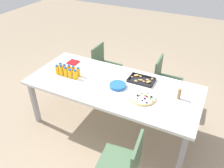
{
  "coord_description": "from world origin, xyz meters",
  "views": [
    {
      "loc": [
        1.1,
        -2.23,
        2.43
      ],
      "look_at": [
        0.0,
        -0.02,
        0.77
      ],
      "focal_mm": 36.32,
      "sensor_mm": 36.0,
      "label": 1
    }
  ],
  "objects_px": {
    "juice_bottle_5": "(61,67)",
    "juice_bottle_7": "(69,70)",
    "fruit_pizza": "(143,97)",
    "chair_far_right": "(165,79)",
    "juice_bottle_8": "(73,71)",
    "cardboard_tube": "(179,94)",
    "chair_far_left": "(104,64)",
    "juice_bottle_2": "(66,72)",
    "chair_near_right": "(125,162)",
    "juice_bottle_1": "(61,70)",
    "juice_bottle_4": "(75,75)",
    "snack_tray": "(141,80)",
    "juice_bottle_0": "(57,70)",
    "party_table": "(113,88)",
    "plate_stack": "(118,86)",
    "juice_bottle_3": "(70,74)",
    "juice_bottle_6": "(65,69)",
    "napkin_stack": "(73,62)",
    "juice_bottle_9": "(78,72)"
  },
  "relations": [
    {
      "from": "juice_bottle_4",
      "to": "juice_bottle_7",
      "type": "relative_size",
      "value": 1.0
    },
    {
      "from": "juice_bottle_3",
      "to": "juice_bottle_8",
      "type": "xyz_separation_m",
      "value": [
        0.0,
        0.08,
        0.0
      ]
    },
    {
      "from": "juice_bottle_5",
      "to": "snack_tray",
      "type": "xyz_separation_m",
      "value": [
        1.13,
        0.28,
        -0.05
      ]
    },
    {
      "from": "chair_far_right",
      "to": "juice_bottle_7",
      "type": "height_order",
      "value": "juice_bottle_7"
    },
    {
      "from": "juice_bottle_1",
      "to": "juice_bottle_4",
      "type": "relative_size",
      "value": 1.1
    },
    {
      "from": "juice_bottle_0",
      "to": "juice_bottle_1",
      "type": "relative_size",
      "value": 0.96
    },
    {
      "from": "juice_bottle_3",
      "to": "plate_stack",
      "type": "relative_size",
      "value": 0.6
    },
    {
      "from": "chair_near_right",
      "to": "juice_bottle_4",
      "type": "relative_size",
      "value": 6.09
    },
    {
      "from": "party_table",
      "to": "juice_bottle_4",
      "type": "bearing_deg",
      "value": -169.16
    },
    {
      "from": "juice_bottle_5",
      "to": "plate_stack",
      "type": "distance_m",
      "value": 0.9
    },
    {
      "from": "juice_bottle_0",
      "to": "juice_bottle_2",
      "type": "xyz_separation_m",
      "value": [
        0.15,
        -0.0,
        0.0
      ]
    },
    {
      "from": "juice_bottle_1",
      "to": "juice_bottle_3",
      "type": "bearing_deg",
      "value": -0.99
    },
    {
      "from": "juice_bottle_7",
      "to": "juice_bottle_9",
      "type": "xyz_separation_m",
      "value": [
        0.16,
        -0.0,
        0.0
      ]
    },
    {
      "from": "juice_bottle_4",
      "to": "snack_tray",
      "type": "distance_m",
      "value": 0.9
    },
    {
      "from": "juice_bottle_7",
      "to": "snack_tray",
      "type": "xyz_separation_m",
      "value": [
        0.99,
        0.28,
        -0.05
      ]
    },
    {
      "from": "party_table",
      "to": "juice_bottle_0",
      "type": "relative_size",
      "value": 16.03
    },
    {
      "from": "chair_near_right",
      "to": "juice_bottle_1",
      "type": "height_order",
      "value": "juice_bottle_1"
    },
    {
      "from": "chair_far_left",
      "to": "napkin_stack",
      "type": "xyz_separation_m",
      "value": [
        -0.24,
        -0.56,
        0.25
      ]
    },
    {
      "from": "juice_bottle_3",
      "to": "cardboard_tube",
      "type": "height_order",
      "value": "cardboard_tube"
    },
    {
      "from": "juice_bottle_4",
      "to": "juice_bottle_9",
      "type": "relative_size",
      "value": 0.98
    },
    {
      "from": "juice_bottle_7",
      "to": "juice_bottle_8",
      "type": "bearing_deg",
      "value": -2.78
    },
    {
      "from": "juice_bottle_0",
      "to": "juice_bottle_6",
      "type": "xyz_separation_m",
      "value": [
        0.07,
        0.07,
        -0.0
      ]
    },
    {
      "from": "party_table",
      "to": "juice_bottle_2",
      "type": "relative_size",
      "value": 15.96
    },
    {
      "from": "juice_bottle_6",
      "to": "juice_bottle_3",
      "type": "bearing_deg",
      "value": -26.96
    },
    {
      "from": "chair_far_right",
      "to": "plate_stack",
      "type": "xyz_separation_m",
      "value": [
        -0.42,
        -0.86,
        0.26
      ]
    },
    {
      "from": "snack_tray",
      "to": "chair_far_left",
      "type": "bearing_deg",
      "value": 147.53
    },
    {
      "from": "party_table",
      "to": "juice_bottle_7",
      "type": "relative_size",
      "value": 16.86
    },
    {
      "from": "chair_far_left",
      "to": "juice_bottle_0",
      "type": "xyz_separation_m",
      "value": [
        -0.25,
        -0.92,
        0.31
      ]
    },
    {
      "from": "juice_bottle_0",
      "to": "cardboard_tube",
      "type": "height_order",
      "value": "same"
    },
    {
      "from": "juice_bottle_0",
      "to": "juice_bottle_1",
      "type": "distance_m",
      "value": 0.07
    },
    {
      "from": "chair_far_right",
      "to": "juice_bottle_2",
      "type": "distance_m",
      "value": 1.54
    },
    {
      "from": "party_table",
      "to": "plate_stack",
      "type": "bearing_deg",
      "value": -14.69
    },
    {
      "from": "juice_bottle_5",
      "to": "juice_bottle_7",
      "type": "height_order",
      "value": "juice_bottle_5"
    },
    {
      "from": "cardboard_tube",
      "to": "juice_bottle_6",
      "type": "bearing_deg",
      "value": -176.02
    },
    {
      "from": "chair_far_left",
      "to": "juice_bottle_8",
      "type": "distance_m",
      "value": 0.9
    },
    {
      "from": "juice_bottle_1",
      "to": "napkin_stack",
      "type": "bearing_deg",
      "value": 99.52
    },
    {
      "from": "juice_bottle_9",
      "to": "juice_bottle_6",
      "type": "bearing_deg",
      "value": -178.35
    },
    {
      "from": "juice_bottle_2",
      "to": "snack_tray",
      "type": "distance_m",
      "value": 1.05
    },
    {
      "from": "juice_bottle_3",
      "to": "snack_tray",
      "type": "bearing_deg",
      "value": 21.46
    },
    {
      "from": "juice_bottle_5",
      "to": "juice_bottle_6",
      "type": "distance_m",
      "value": 0.07
    },
    {
      "from": "chair_far_right",
      "to": "juice_bottle_7",
      "type": "xyz_separation_m",
      "value": [
        -1.18,
        -0.86,
        0.31
      ]
    },
    {
      "from": "party_table",
      "to": "cardboard_tube",
      "type": "xyz_separation_m",
      "value": [
        0.85,
        0.08,
        0.13
      ]
    },
    {
      "from": "juice_bottle_1",
      "to": "fruit_pizza",
      "type": "distance_m",
      "value": 1.21
    },
    {
      "from": "juice_bottle_5",
      "to": "fruit_pizza",
      "type": "xyz_separation_m",
      "value": [
        1.28,
        -0.08,
        -0.05
      ]
    },
    {
      "from": "chair_near_right",
      "to": "juice_bottle_4",
      "type": "distance_m",
      "value": 1.37
    },
    {
      "from": "juice_bottle_3",
      "to": "napkin_stack",
      "type": "bearing_deg",
      "value": 119.93
    },
    {
      "from": "snack_tray",
      "to": "juice_bottle_4",
      "type": "bearing_deg",
      "value": -157.03
    },
    {
      "from": "juice_bottle_8",
      "to": "cardboard_tube",
      "type": "xyz_separation_m",
      "value": [
        1.45,
        0.11,
        0.01
      ]
    },
    {
      "from": "chair_far_right",
      "to": "juice_bottle_0",
      "type": "height_order",
      "value": "juice_bottle_0"
    },
    {
      "from": "party_table",
      "to": "chair_far_right",
      "type": "xyz_separation_m",
      "value": [
        0.5,
        0.83,
        -0.19
      ]
    }
  ]
}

